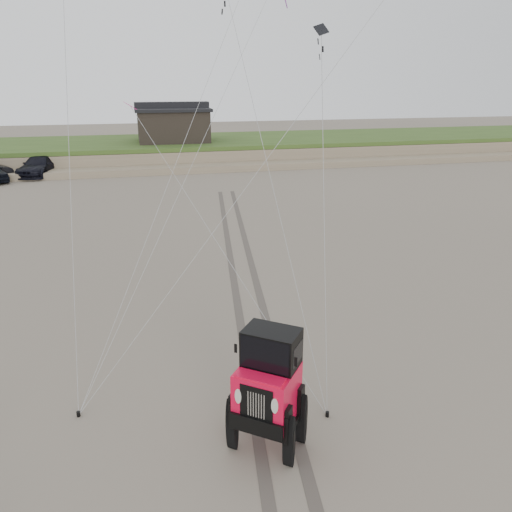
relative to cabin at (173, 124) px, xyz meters
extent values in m
plane|color=#6B6054|center=(-2.00, -37.00, -3.24)|extent=(160.00, 160.00, 0.00)
cube|color=#7A6B54|center=(-2.00, 1.00, -2.54)|extent=(160.00, 12.00, 1.40)
cube|color=#2D4719|center=(-2.00, 1.00, -1.69)|extent=(160.00, 12.00, 0.35)
cube|color=#7A6B54|center=(-2.00, -5.50, -2.99)|extent=(160.00, 3.50, 0.50)
cube|color=black|center=(0.00, 0.00, -0.21)|extent=(6.00, 5.00, 2.60)
cube|color=black|center=(0.00, 0.00, 1.21)|extent=(6.40, 5.40, 0.25)
cube|color=black|center=(0.00, 0.00, 1.59)|extent=(6.40, 1.20, 0.50)
imported|color=black|center=(-10.54, -5.08, -2.50)|extent=(3.23, 5.45, 1.48)
cube|color=black|center=(0.79, -33.94, 4.73)|extent=(0.45, 0.32, 0.30)
cube|color=#DD1B80|center=(-3.60, -28.19, 2.84)|extent=(0.42, 0.59, 0.25)
cylinder|color=black|center=(-5.23, -36.06, -3.18)|extent=(0.08, 0.08, 0.12)
cylinder|color=black|center=(0.00, -37.35, -3.18)|extent=(0.08, 0.08, 0.12)
cube|color=#4C443D|center=(-0.40, -29.00, -3.23)|extent=(4.42, 29.74, 0.01)
cube|color=#4C443D|center=(0.40, -29.00, -3.23)|extent=(4.42, 29.74, 0.01)
camera|label=1|loc=(-3.64, -45.73, 3.63)|focal=35.00mm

